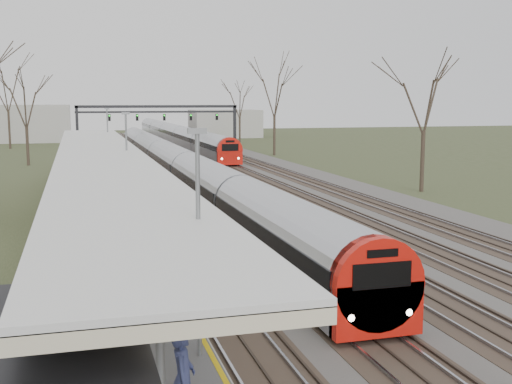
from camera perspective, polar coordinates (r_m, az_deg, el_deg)
track_bed at (r=55.77m, az=-4.77°, el=1.32°), size 24.00×160.00×0.22m
platform at (r=37.42m, az=-13.74°, el=-1.55°), size 3.50×69.00×1.00m
canopy at (r=32.51m, az=-13.66°, el=3.11°), size 4.10×50.00×3.11m
signal_gantry at (r=85.05m, az=-8.65°, el=6.86°), size 21.00×0.59×6.08m
tree_east_far at (r=47.93m, az=14.79°, el=8.63°), size 5.00×5.00×10.30m
train_near at (r=53.19m, az=-7.31°, el=2.49°), size 2.62×75.21×3.05m
train_far at (r=100.44m, az=-7.27°, el=5.11°), size 2.62×75.21×3.05m
passenger at (r=11.58m, az=-6.51°, el=-16.14°), size 0.57×0.73×1.77m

